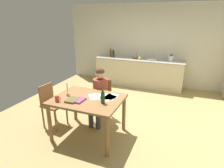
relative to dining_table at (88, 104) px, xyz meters
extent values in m
cube|color=tan|center=(0.16, 0.93, -0.69)|extent=(5.20, 5.20, 0.04)
cube|color=beige|center=(0.16, 3.53, 0.63)|extent=(5.20, 0.12, 2.60)
cube|color=beige|center=(0.16, 3.17, -0.24)|extent=(2.81, 0.60, 0.86)
cube|color=#B7B2A8|center=(0.16, 3.17, 0.21)|extent=(2.85, 0.64, 0.04)
cube|color=olive|center=(0.00, 0.00, 0.09)|extent=(1.25, 0.96, 0.04)
cylinder|color=olive|center=(-0.57, -0.42, -0.30)|extent=(0.07, 0.07, 0.73)
cylinder|color=olive|center=(0.57, -0.42, -0.30)|extent=(0.07, 0.07, 0.73)
cylinder|color=olive|center=(-0.57, 0.42, -0.30)|extent=(0.07, 0.07, 0.73)
cylinder|color=olive|center=(0.57, 0.42, -0.30)|extent=(0.07, 0.07, 0.73)
cube|color=olive|center=(-0.04, 0.66, -0.19)|extent=(0.43, 0.43, 0.04)
cube|color=olive|center=(-0.06, 0.85, 0.02)|extent=(0.36, 0.06, 0.40)
cylinder|color=olive|center=(-0.20, 0.48, -0.43)|extent=(0.04, 0.04, 0.46)
cylinder|color=olive|center=(0.14, 0.51, -0.43)|extent=(0.04, 0.04, 0.46)
cylinder|color=olive|center=(-0.23, 0.82, -0.43)|extent=(0.04, 0.04, 0.46)
cylinder|color=olive|center=(0.11, 0.85, -0.43)|extent=(0.04, 0.04, 0.46)
cylinder|color=brown|center=(-0.04, 0.64, 0.03)|extent=(0.35, 0.35, 0.50)
sphere|color=#D8AD8C|center=(-0.04, 0.64, 0.39)|extent=(0.20, 0.20, 0.20)
sphere|color=#473323|center=(-0.04, 0.64, 0.43)|extent=(0.19, 0.19, 0.19)
cylinder|color=#383847|center=(-0.11, 0.45, -0.22)|extent=(0.16, 0.39, 0.13)
cylinder|color=#383847|center=(-0.09, 0.26, -0.44)|extent=(0.10, 0.10, 0.45)
cylinder|color=#383847|center=(0.05, 0.46, -0.22)|extent=(0.16, 0.39, 0.13)
cylinder|color=#383847|center=(0.07, 0.27, -0.44)|extent=(0.10, 0.10, 0.45)
cube|color=olive|center=(-0.83, 0.05, -0.19)|extent=(0.44, 0.44, 0.04)
cube|color=olive|center=(-1.01, 0.07, 0.02)|extent=(0.07, 0.36, 0.40)
cylinder|color=olive|center=(-0.67, -0.13, -0.43)|extent=(0.04, 0.04, 0.47)
cylinder|color=olive|center=(-0.64, 0.20, -0.43)|extent=(0.04, 0.04, 0.47)
cylinder|color=olive|center=(-1.01, -0.10, -0.43)|extent=(0.04, 0.04, 0.47)
cylinder|color=olive|center=(-0.98, 0.24, -0.43)|extent=(0.04, 0.04, 0.47)
cylinder|color=#D84C3F|center=(-0.44, -0.31, 0.16)|extent=(0.07, 0.07, 0.11)
torus|color=#D84C3F|center=(-0.40, -0.31, 0.17)|extent=(0.07, 0.01, 0.07)
cylinder|color=gold|center=(-0.41, -0.03, 0.13)|extent=(0.06, 0.06, 0.05)
cylinder|color=white|center=(-0.41, -0.03, 0.27)|extent=(0.02, 0.02, 0.21)
cube|color=brown|center=(-0.20, -0.19, 0.12)|extent=(0.19, 0.26, 0.03)
cube|color=#8C3F71|center=(-0.08, -0.15, 0.12)|extent=(0.16, 0.24, 0.03)
cube|color=white|center=(0.35, 0.17, 0.11)|extent=(0.30, 0.35, 0.00)
cube|color=white|center=(0.27, 0.21, 0.11)|extent=(0.32, 0.36, 0.00)
cube|color=white|center=(0.09, 0.13, 0.11)|extent=(0.35, 0.36, 0.00)
cube|color=white|center=(0.36, 0.24, 0.11)|extent=(0.24, 0.32, 0.00)
cylinder|color=#194C23|center=(0.34, -0.08, 0.21)|extent=(0.07, 0.07, 0.21)
cylinder|color=#194C23|center=(0.34, -0.08, 0.34)|extent=(0.03, 0.03, 0.05)
cylinder|color=#B2B7BC|center=(0.58, 3.17, 0.25)|extent=(0.36, 0.36, 0.04)
cylinder|color=silver|center=(0.58, 3.33, 0.35)|extent=(0.02, 0.02, 0.24)
cylinder|color=#593319|center=(-0.82, 3.13, 0.35)|extent=(0.06, 0.06, 0.24)
cylinder|color=#593319|center=(-0.82, 3.13, 0.50)|extent=(0.03, 0.03, 0.06)
cylinder|color=black|center=(-0.71, 3.11, 0.34)|extent=(0.08, 0.08, 0.21)
cylinder|color=black|center=(-0.71, 3.11, 0.47)|extent=(0.03, 0.03, 0.05)
ellipsoid|color=tan|center=(0.02, 3.21, 0.28)|extent=(0.19, 0.19, 0.08)
cylinder|color=#B7BABF|center=(1.14, 3.17, 0.32)|extent=(0.18, 0.18, 0.18)
cone|color=#262628|center=(1.14, 3.17, 0.43)|extent=(0.11, 0.11, 0.04)
cylinder|color=silver|center=(0.21, 3.32, 0.24)|extent=(0.06, 0.06, 0.00)
cylinder|color=silver|center=(0.21, 3.32, 0.27)|extent=(0.01, 0.01, 0.07)
cone|color=silver|center=(0.21, 3.32, 0.35)|extent=(0.07, 0.07, 0.08)
cylinder|color=silver|center=(0.11, 3.32, 0.24)|extent=(0.06, 0.06, 0.00)
cylinder|color=silver|center=(0.11, 3.32, 0.27)|extent=(0.01, 0.01, 0.07)
cone|color=silver|center=(0.11, 3.32, 0.35)|extent=(0.07, 0.07, 0.08)
cylinder|color=silver|center=(-0.02, 3.32, 0.24)|extent=(0.06, 0.06, 0.00)
cylinder|color=silver|center=(-0.02, 3.32, 0.27)|extent=(0.01, 0.01, 0.07)
cone|color=silver|center=(-0.02, 3.32, 0.35)|extent=(0.07, 0.07, 0.08)
cylinder|color=silver|center=(-0.10, 3.32, 0.24)|extent=(0.06, 0.06, 0.00)
cylinder|color=silver|center=(-0.10, 3.32, 0.27)|extent=(0.01, 0.01, 0.07)
cone|color=silver|center=(-0.10, 3.32, 0.35)|extent=(0.07, 0.07, 0.08)
cylinder|color=#F2CC4C|center=(0.20, 3.02, 0.28)|extent=(0.08, 0.08, 0.09)
torus|color=#F2CC4C|center=(0.24, 3.02, 0.28)|extent=(0.06, 0.01, 0.06)
camera|label=1|loc=(1.60, -2.81, 1.52)|focal=30.65mm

